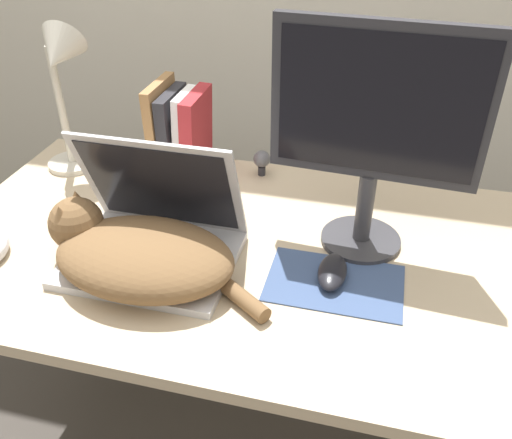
{
  "coord_description": "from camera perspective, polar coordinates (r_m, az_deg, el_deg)",
  "views": [
    {
      "loc": [
        0.28,
        -0.53,
        1.47
      ],
      "look_at": [
        0.06,
        0.34,
        0.86
      ],
      "focal_mm": 38.0,
      "sensor_mm": 36.0,
      "label": 1
    }
  ],
  "objects": [
    {
      "name": "cat",
      "position": [
        1.09,
        -12.49,
        -3.47
      ],
      "size": [
        0.49,
        0.24,
        0.14
      ],
      "color": "brown",
      "rests_on": "desk"
    },
    {
      "name": "computer_mouse",
      "position": [
        1.09,
        8.04,
        -5.46
      ],
      "size": [
        0.06,
        0.11,
        0.03
      ],
      "color": "black",
      "rests_on": "mousepad"
    },
    {
      "name": "desk",
      "position": [
        1.23,
        -2.09,
        -5.52
      ],
      "size": [
        1.32,
        0.76,
        0.76
      ],
      "color": "tan",
      "rests_on": "ground_plane"
    },
    {
      "name": "external_monitor",
      "position": [
        1.08,
        12.48,
        9.58
      ],
      "size": [
        0.41,
        0.17,
        0.47
      ],
      "color": "#333338",
      "rests_on": "desk"
    },
    {
      "name": "webcam",
      "position": [
        1.42,
        0.62,
        6.28
      ],
      "size": [
        0.04,
        0.04,
        0.07
      ],
      "color": "#232328",
      "rests_on": "desk"
    },
    {
      "name": "desk_lamp",
      "position": [
        1.43,
        -19.85,
        13.86
      ],
      "size": [
        0.17,
        0.17,
        0.39
      ],
      "color": "beige",
      "rests_on": "desk"
    },
    {
      "name": "book_row",
      "position": [
        1.43,
        -8.03,
        9.11
      ],
      "size": [
        0.13,
        0.17,
        0.24
      ],
      "color": "olive",
      "rests_on": "desk"
    },
    {
      "name": "mousepad",
      "position": [
        1.09,
        8.29,
        -6.62
      ],
      "size": [
        0.27,
        0.17,
        0.0
      ],
      "color": "#384C75",
      "rests_on": "desk"
    },
    {
      "name": "laptop",
      "position": [
        1.14,
        -10.67,
        -1.76
      ],
      "size": [
        0.34,
        0.27,
        0.26
      ],
      "color": "#B7B7BC",
      "rests_on": "desk"
    }
  ]
}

